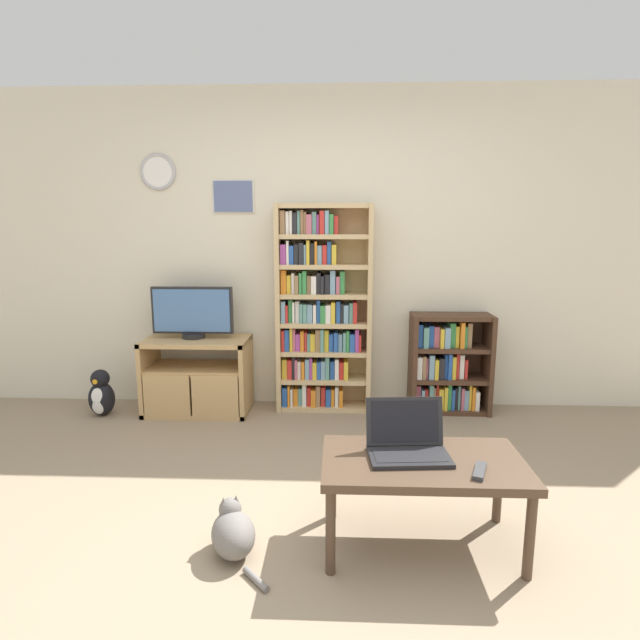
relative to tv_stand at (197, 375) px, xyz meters
name	(u,v)px	position (x,y,z in m)	size (l,w,h in m)	color
ground_plane	(312,556)	(1.04, -1.81, -0.31)	(18.00, 18.00, 0.00)	gray
wall_back	(325,251)	(1.03, 0.29, 1.00)	(6.56, 0.09, 2.60)	beige
tv_stand	(197,375)	(0.00, 0.00, 0.00)	(0.84, 0.45, 0.61)	tan
television	(192,312)	(-0.03, 0.04, 0.51)	(0.65, 0.18, 0.42)	black
bookshelf_tall	(319,312)	(0.99, 0.13, 0.51)	(0.76, 0.26, 1.68)	tan
bookshelf_short	(446,365)	(2.03, 0.12, 0.08)	(0.64, 0.29, 0.81)	#472D1E
coffee_table	(423,469)	(1.55, -1.71, 0.08)	(0.93, 0.51, 0.44)	#4C3828
laptop	(407,441)	(1.48, -1.65, 0.19)	(0.39, 0.30, 0.25)	#232326
remote_near_laptop	(480,471)	(1.77, -1.83, 0.14)	(0.10, 0.16, 0.02)	#38383A
cat	(233,532)	(0.67, -1.80, -0.20)	(0.34, 0.42, 0.25)	slate
penguin_figurine	(101,395)	(-0.75, -0.12, -0.13)	(0.20, 0.18, 0.38)	black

